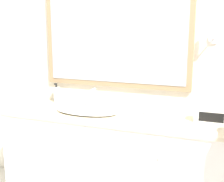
# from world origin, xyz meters

# --- Properties ---
(wall_back) EXTENTS (8.00, 0.18, 2.55)m
(wall_back) POSITION_xyz_m (-0.01, 0.60, 1.28)
(wall_back) COLOR silver
(wall_back) RESTS_ON ground_plane
(vanity_counter) EXTENTS (2.17, 0.55, 0.86)m
(vanity_counter) POSITION_xyz_m (0.00, 0.30, 0.43)
(vanity_counter) COLOR white
(vanity_counter) RESTS_ON ground_plane
(sink_basin) EXTENTS (0.56, 0.36, 0.18)m
(sink_basin) POSITION_xyz_m (-0.32, 0.28, 0.88)
(sink_basin) COLOR white
(sink_basin) RESTS_ON vanity_counter
(soap_bottle) EXTENTS (0.06, 0.06, 0.19)m
(soap_bottle) POSITION_xyz_m (-0.74, 0.49, 0.94)
(soap_bottle) COLOR white
(soap_bottle) RESTS_ON vanity_counter
(appliance_box) EXTENTS (0.25, 0.11, 0.11)m
(appliance_box) POSITION_xyz_m (0.70, 0.36, 0.91)
(appliance_box) COLOR white
(appliance_box) RESTS_ON vanity_counter
(hand_towel_near_sink) EXTENTS (0.17, 0.13, 0.03)m
(hand_towel_near_sink) POSITION_xyz_m (0.25, 0.45, 0.87)
(hand_towel_near_sink) COLOR #A8B7C6
(hand_towel_near_sink) RESTS_ON vanity_counter
(metal_tray) EXTENTS (0.18, 0.12, 0.01)m
(metal_tray) POSITION_xyz_m (0.49, 0.22, 0.86)
(metal_tray) COLOR #ADADB2
(metal_tray) RESTS_ON vanity_counter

